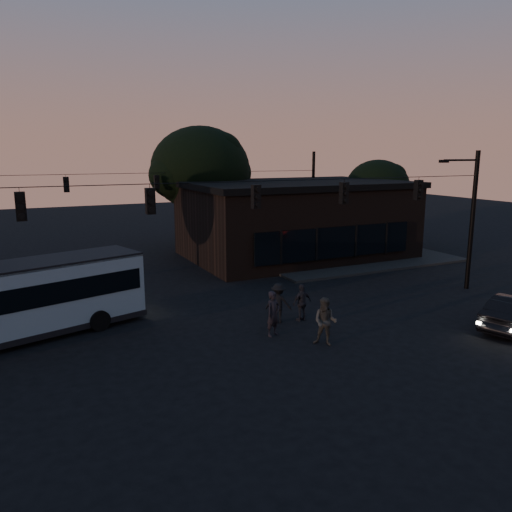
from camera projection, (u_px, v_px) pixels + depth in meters
name	position (u px, v px, depth m)	size (l,w,h in m)	color
ground	(303.00, 354.00, 18.57)	(120.00, 120.00, 0.00)	black
sidewalk_far_right	(345.00, 256.00, 36.03)	(14.00, 10.00, 0.15)	black
building	(295.00, 219.00, 35.95)	(15.40, 10.41, 5.40)	black
tree_behind	(200.00, 169.00, 38.41)	(7.60, 7.60, 9.43)	black
tree_right	(377.00, 187.00, 41.21)	(5.20, 5.20, 6.86)	black
signal_rig_near	(256.00, 223.00, 21.20)	(26.24, 0.30, 7.50)	black
signal_rig_far	(157.00, 199.00, 35.33)	(26.24, 0.30, 7.50)	black
bus	(5.00, 300.00, 19.42)	(11.23, 5.53, 3.08)	gray
pedestrian_a	(273.00, 314.00, 20.30)	(0.68, 0.45, 1.88)	black
pedestrian_b	(325.00, 322.00, 19.29)	(0.92, 0.72, 1.90)	#302F2C
pedestrian_c	(302.00, 302.00, 22.16)	(0.99, 0.41, 1.68)	black
pedestrian_d	(279.00, 303.00, 21.95)	(1.14, 0.66, 1.77)	black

